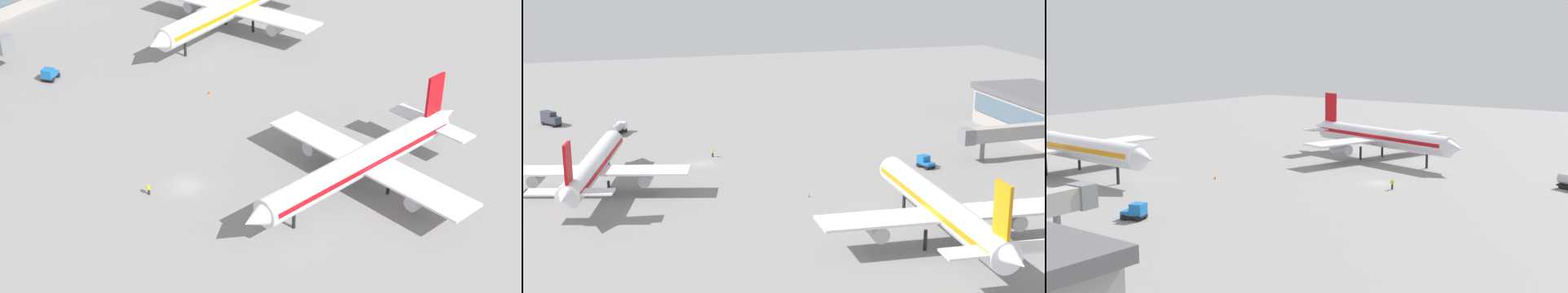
# 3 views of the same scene
# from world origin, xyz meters

# --- Properties ---
(ground) EXTENTS (288.00, 288.00, 0.00)m
(ground) POSITION_xyz_m (0.00, 0.00, 0.00)
(ground) COLOR gray
(airplane_at_gate) EXTENTS (41.56, 33.94, 12.84)m
(airplane_at_gate) POSITION_xyz_m (-12.26, 20.96, 4.67)
(airplane_at_gate) COLOR white
(airplane_at_gate) RESTS_ON ground
(airplane_taxiing) EXTENTS (46.88, 37.59, 14.27)m
(airplane_taxiing) POSITION_xyz_m (-49.52, -26.55, 5.19)
(airplane_taxiing) COLOR white
(airplane_taxiing) RESTS_ON ground
(fuel_truck) EXTENTS (6.52, 4.32, 2.50)m
(fuel_truck) POSITION_xyz_m (28.99, 13.77, 1.39)
(fuel_truck) COLOR black
(fuel_truck) RESTS_ON ground
(baggage_tug) EXTENTS (3.63, 3.04, 2.30)m
(baggage_tug) POSITION_xyz_m (-14.00, -41.16, 1.16)
(baggage_tug) COLOR black
(baggage_tug) RESTS_ON ground
(catering_truck) EXTENTS (5.63, 4.85, 3.30)m
(catering_truck) POSITION_xyz_m (42.15, 28.58, 1.70)
(catering_truck) COLOR black
(catering_truck) RESTS_ON ground
(ground_crew_worker) EXTENTS (0.57, 0.45, 1.67)m
(ground_crew_worker) POSITION_xyz_m (4.43, -3.14, 0.85)
(ground_crew_worker) COLOR #1E2338
(ground_crew_worker) RESTS_ON ground
(jet_bridge) EXTENTS (3.83, 20.94, 6.74)m
(jet_bridge) POSITION_xyz_m (-12.26, -59.23, 5.14)
(jet_bridge) COLOR #9E9993
(jet_bridge) RESTS_ON ground
(safety_cone_near_gate) EXTENTS (0.44, 0.44, 0.60)m
(safety_cone_near_gate) POSITION_xyz_m (-25.06, -14.20, 0.30)
(safety_cone_near_gate) COLOR #EA590C
(safety_cone_near_gate) RESTS_ON ground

